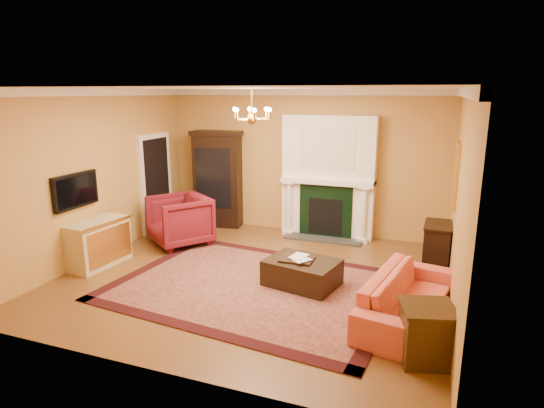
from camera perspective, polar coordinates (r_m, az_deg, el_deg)
The scene contains 26 objects.
floor at distance 7.55m, azimuth -2.32°, elevation -9.19°, with size 6.00×5.50×0.02m, color brown.
ceiling at distance 6.94m, azimuth -2.57°, elevation 14.40°, with size 6.00×5.50×0.02m, color white.
wall_back at distance 9.66m, azimuth 3.88°, elevation 5.25°, with size 6.00×0.02×3.00m, color #C18845.
wall_front at distance 4.75m, azimuth -15.37°, elevation -4.39°, with size 6.00×0.02×3.00m, color #C18845.
wall_left at distance 8.69m, azimuth -21.13°, elevation 3.37°, with size 0.02×5.50×3.00m, color #C18845.
wall_right at distance 6.58m, azimuth 22.56°, elevation 0.09°, with size 0.02×5.50×3.00m, color #C18845.
fireplace at distance 9.38m, azimuth 7.05°, elevation 3.03°, with size 1.90×0.70×2.50m.
crown_molding at distance 7.83m, azimuth 0.21°, elevation 13.84°, with size 6.00×5.50×0.12m.
doorway at distance 10.05m, azimuth -14.34°, elevation 2.56°, with size 0.08×1.05×2.10m.
tv_panel at distance 8.24m, azimuth -23.42°, elevation 1.56°, with size 0.09×0.95×0.58m.
gilt_mirror at distance 7.92m, azimuth 22.04°, elevation 3.44°, with size 0.06×0.76×1.05m.
chandelier at distance 6.95m, azimuth -2.54°, elevation 11.08°, with size 0.63×0.55×0.53m.
oriental_rug at distance 7.19m, azimuth -2.18°, elevation -10.26°, with size 4.22×3.17×0.02m, color #490F18.
china_cabinet at distance 10.18m, azimuth -6.77°, elevation 2.87°, with size 1.02×0.46×2.03m, color black.
wingback_armchair at distance 9.10m, azimuth -11.53°, elevation -1.74°, with size 1.04×0.98×1.07m, color maroon.
pedestal_table at distance 9.74m, azimuth -11.59°, elevation -1.71°, with size 0.36×0.36×0.64m.
commode at distance 8.45m, azimuth -20.99°, elevation -4.61°, with size 0.51×1.08×0.80m, color beige.
coral_sofa at distance 6.33m, azimuth 16.63°, elevation -10.31°, with size 2.13×0.62×0.83m, color #E14947.
end_table at distance 5.55m, azimuth 18.80°, elevation -15.28°, with size 0.54×0.54×0.62m, color #38250F.
console_table at distance 8.13m, azimuth 19.94°, elevation -5.26°, with size 0.41×0.71×0.79m, color black.
leather_ottoman at distance 7.17m, azimuth 3.79°, elevation -8.56°, with size 1.07×0.78×0.40m, color black.
ottoman_tray at distance 7.08m, azimuth 3.14°, elevation -6.94°, with size 0.50×0.39×0.03m, color black.
book_a at distance 7.11m, azimuth 2.56°, elevation -5.40°, with size 0.23×0.03×0.31m, color gray.
book_b at distance 7.00m, azimuth 3.29°, elevation -5.89°, with size 0.19×0.02×0.26m, color gray.
topiary_left at distance 9.46m, azimuth 3.24°, elevation 4.80°, with size 0.15×0.15×0.41m.
topiary_right at distance 9.17m, azimuth 11.05°, elevation 4.26°, with size 0.15×0.15×0.41m.
Camera 1 is at (2.68, -6.40, 2.95)m, focal length 30.00 mm.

